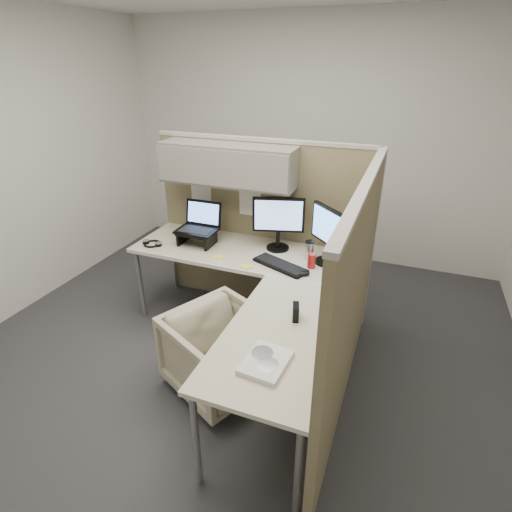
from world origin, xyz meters
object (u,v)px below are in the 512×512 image
(desk, at_px, (253,282))
(keyboard, at_px, (280,265))
(office_chair, at_px, (220,349))
(monitor_left, at_px, (278,219))

(desk, height_order, keyboard, keyboard)
(desk, xyz_separation_m, office_chair, (-0.09, -0.43, -0.35))
(keyboard, bearing_deg, desk, -97.83)
(office_chair, bearing_deg, desk, 14.53)
(office_chair, xyz_separation_m, monitor_left, (0.10, 0.99, 0.66))
(office_chair, height_order, monitor_left, monitor_left)
(desk, xyz_separation_m, monitor_left, (0.01, 0.55, 0.32))
(desk, relative_size, office_chair, 2.94)
(monitor_left, bearing_deg, office_chair, -111.72)
(office_chair, distance_m, keyboard, 0.82)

